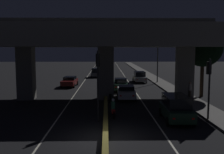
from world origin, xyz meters
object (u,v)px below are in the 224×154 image
car_dark_green_lead (176,108)px  motorcycle_white_filtering_far (109,84)px  car_white_second (126,92)px  car_silver_fourth (140,77)px  traffic_light_left_of_median (98,74)px  car_dark_red_lead_oncoming (70,81)px  car_grey_second_oncoming (96,72)px  pedestrian_on_sidewalk (190,90)px  motorcycle_black_filtering_mid (110,94)px  motorcycle_red_filtering_near (113,109)px  traffic_light_right_of_median (209,79)px  car_dark_green_third (121,84)px  street_lamp (156,51)px

car_dark_green_lead → motorcycle_white_filtering_far: size_ratio=2.53×
car_white_second → car_silver_fourth: size_ratio=1.04×
traffic_light_left_of_median → car_dark_red_lead_oncoming: size_ratio=1.17×
car_silver_fourth → car_grey_second_oncoming: size_ratio=1.09×
motorcycle_white_filtering_far → pedestrian_on_sidewalk: pedestrian_on_sidewalk is taller
car_dark_red_lead_oncoming → traffic_light_left_of_median: bearing=17.0°
car_grey_second_oncoming → motorcycle_black_filtering_mid: size_ratio=2.01×
car_dark_red_lead_oncoming → motorcycle_red_filtering_near: size_ratio=2.45×
traffic_light_right_of_median → car_dark_green_third: bearing=111.9°
traffic_light_right_of_median → car_silver_fourth: traffic_light_right_of_median is taller
motorcycle_black_filtering_mid → car_white_second: bearing=-82.8°
motorcycle_white_filtering_far → car_dark_green_third: bearing=-141.3°
traffic_light_left_of_median → street_lamp: 23.53m
street_lamp → car_dark_green_lead: bearing=-96.8°
car_dark_green_lead → pedestrian_on_sidewalk: 8.89m
car_dark_green_third → car_dark_red_lead_oncoming: bearing=61.8°
traffic_light_right_of_median → car_dark_red_lead_oncoming: bearing=124.9°
car_dark_green_third → car_dark_red_lead_oncoming: size_ratio=0.91×
traffic_light_right_of_median → motorcycle_white_filtering_far: bearing=114.3°
car_dark_green_lead → car_white_second: size_ratio=0.96×
traffic_light_left_of_median → motorcycle_white_filtering_far: (1.00, 16.09, -2.96)m
motorcycle_red_filtering_near → motorcycle_white_filtering_far: 14.98m
car_dark_green_third → car_silver_fourth: 9.72m
traffic_light_left_of_median → car_white_second: traffic_light_left_of_median is taller
motorcycle_red_filtering_near → car_white_second: bearing=-15.6°
traffic_light_left_of_median → car_white_second: (2.75, 8.73, -2.77)m
traffic_light_right_of_median → motorcycle_red_filtering_near: 7.61m
car_dark_red_lead_oncoming → car_grey_second_oncoming: car_grey_second_oncoming is taller
car_silver_fourth → motorcycle_red_filtering_near: car_silver_fourth is taller
car_dark_red_lead_oncoming → pedestrian_on_sidewalk: 17.63m
car_silver_fourth → car_grey_second_oncoming: car_silver_fourth is taller
car_white_second → street_lamp: bearing=-21.5°
car_white_second → pedestrian_on_sidewalk: (6.72, -0.67, 0.28)m
traffic_light_right_of_median → motorcycle_black_filtering_mid: 11.35m
car_white_second → motorcycle_red_filtering_near: (-1.59, -7.62, -0.16)m
traffic_light_right_of_median → pedestrian_on_sidewalk: 8.41m
traffic_light_left_of_median → car_grey_second_oncoming: traffic_light_left_of_median is taller
motorcycle_red_filtering_near → motorcycle_white_filtering_far: bearing=-3.1°
car_white_second → car_grey_second_oncoming: car_grey_second_oncoming is taller
car_silver_fourth → pedestrian_on_sidewalk: size_ratio=2.44×
traffic_light_right_of_median → car_silver_fourth: bearing=95.3°
traffic_light_left_of_median → street_lamp: street_lamp is taller
traffic_light_left_of_median → car_grey_second_oncoming: (-1.39, 31.47, -2.66)m
traffic_light_left_of_median → pedestrian_on_sidewalk: traffic_light_left_of_median is taller
pedestrian_on_sidewalk → car_white_second: bearing=174.3°
car_silver_fourth → motorcycle_red_filtering_near: bearing=167.0°
street_lamp → motorcycle_black_filtering_mid: (-7.45, -13.52, -4.50)m
street_lamp → car_dark_green_third: 10.52m
traffic_light_left_of_median → car_dark_red_lead_oncoming: (-4.69, 18.55, -2.81)m
street_lamp → car_white_second: bearing=-113.4°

